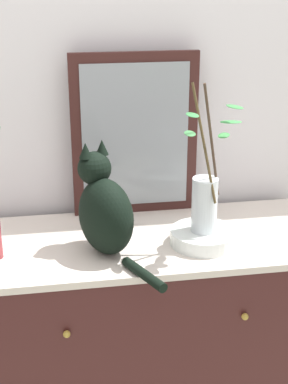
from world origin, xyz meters
TOP-DOWN VIEW (x-y plane):
  - wall_back at (0.00, 0.35)m, footprint 4.40×0.08m
  - sideboard at (0.00, -0.00)m, footprint 1.35×0.56m
  - mirror_leaning at (0.01, 0.25)m, footprint 0.49×0.03m
  - cat_sitting at (-0.15, -0.08)m, footprint 0.28×0.45m
  - bowl_porcelain at (0.20, -0.08)m, footprint 0.23×0.23m
  - vase_glass_clear at (0.20, -0.08)m, footprint 0.18×0.18m

SIDE VIEW (x-z plane):
  - sideboard at x=0.00m, z-range 0.00..0.83m
  - bowl_porcelain at x=0.20m, z-range 0.83..0.88m
  - cat_sitting at x=-0.15m, z-range 0.79..1.17m
  - vase_glass_clear at x=0.20m, z-range 0.73..1.26m
  - mirror_leaning at x=0.01m, z-range 0.83..1.46m
  - wall_back at x=0.00m, z-range 0.00..2.60m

